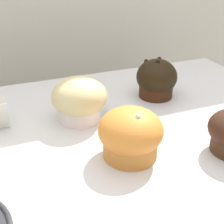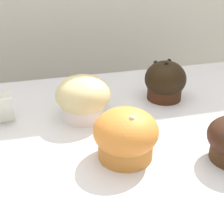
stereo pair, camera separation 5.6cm
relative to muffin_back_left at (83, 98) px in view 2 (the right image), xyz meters
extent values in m
cube|color=beige|center=(-0.03, 0.51, -0.06)|extent=(3.20, 0.10, 1.80)
cylinder|color=white|center=(0.00, 0.00, -0.02)|extent=(0.08, 0.08, 0.05)
ellipsoid|color=#D5C386|center=(0.00, 0.00, 0.01)|extent=(0.11, 0.11, 0.07)
cylinder|color=#381E11|center=(0.19, 0.04, -0.02)|extent=(0.08, 0.08, 0.05)
ellipsoid|color=black|center=(0.19, 0.04, 0.00)|extent=(0.09, 0.09, 0.08)
sphere|color=black|center=(0.20, 0.06, 0.04)|extent=(0.01, 0.01, 0.01)
sphere|color=black|center=(0.19, 0.03, 0.04)|extent=(0.01, 0.01, 0.01)
sphere|color=black|center=(0.18, 0.07, 0.03)|extent=(0.01, 0.01, 0.01)
cylinder|color=#C87933|center=(0.04, -0.15, -0.02)|extent=(0.09, 0.09, 0.05)
ellipsoid|color=orange|center=(0.04, -0.15, 0.01)|extent=(0.11, 0.11, 0.07)
sphere|color=white|center=(0.05, -0.17, 0.04)|extent=(0.01, 0.01, 0.01)
cube|color=white|center=(-0.16, 0.03, -0.01)|extent=(0.05, 0.02, 0.06)
cube|color=silver|center=(-0.16, 0.01, -0.01)|extent=(0.05, 0.02, 0.06)
camera|label=1|loc=(-0.14, -0.53, 0.27)|focal=50.00mm
camera|label=2|loc=(-0.09, -0.55, 0.27)|focal=50.00mm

